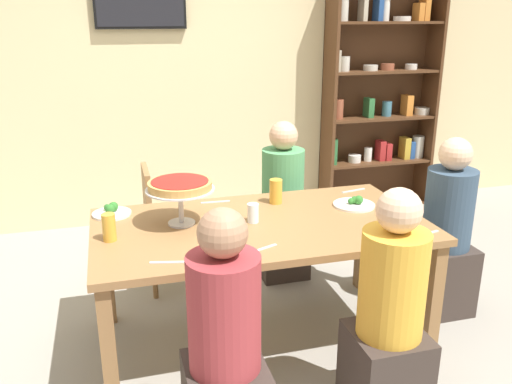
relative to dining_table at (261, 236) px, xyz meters
The scene contains 21 objects.
ground_plane 0.66m from the dining_table, ahead, with size 12.00×12.00×0.00m, color gray.
rear_partition 2.32m from the dining_table, 90.00° to the left, with size 8.00×0.12×2.80m, color beige.
dining_table is the anchor object (origin of this frame).
bookshelf 2.72m from the dining_table, 48.73° to the left, with size 1.10×0.30×2.21m.
television 2.51m from the dining_table, 101.71° to the left, with size 0.75×0.05×0.43m.
diner_head_east 1.23m from the dining_table, ahead, with size 0.34×0.34×1.15m.
diner_near_right 0.88m from the dining_table, 62.97° to the right, with size 0.34×0.34×1.15m.
diner_far_right 0.88m from the dining_table, 63.56° to the left, with size 0.34×0.34×1.15m.
diner_near_left 0.91m from the dining_table, 115.52° to the right, with size 0.34×0.34×1.15m.
chair_far_left 0.96m from the dining_table, 118.70° to the left, with size 0.40×0.40×0.87m.
deep_dish_pizza_stand 0.53m from the dining_table, 166.25° to the left, with size 0.38×0.38×0.25m.
salad_plate_near_diner 0.88m from the dining_table, 155.85° to the left, with size 0.22×0.22×0.07m.
salad_plate_far_diner 0.64m from the dining_table, 10.39° to the left, with size 0.25×0.25×0.07m.
beer_glass_amber_tall 0.38m from the dining_table, 58.65° to the left, with size 0.08×0.08×0.15m, color gold.
beer_glass_amber_short 0.83m from the dining_table, behind, with size 0.07×0.07×0.14m, color gold.
water_glass_clear_near 0.14m from the dining_table, 145.31° to the left, with size 0.06×0.06×0.11m, color white.
cutlery_fork_near 0.84m from the dining_table, 27.27° to the left, with size 0.18×0.02×0.01m, color silver.
cutlery_knife_near 0.45m from the dining_table, 113.36° to the left, with size 0.18×0.02×0.01m, color silver.
cutlery_fork_far 0.89m from the dining_table, 26.20° to the right, with size 0.18×0.02×0.01m, color silver.
cutlery_knife_far 0.36m from the dining_table, 104.93° to the right, with size 0.18×0.02×0.01m, color silver.
cutlery_spare_fork 0.67m from the dining_table, 146.43° to the right, with size 0.18×0.02×0.01m, color silver.
Camera 1 is at (-0.77, -2.66, 1.84)m, focal length 37.54 mm.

